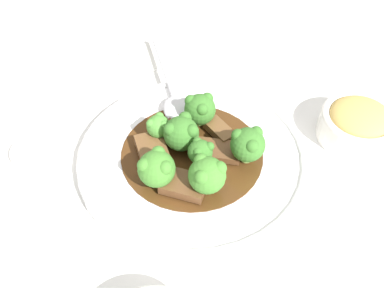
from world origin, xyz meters
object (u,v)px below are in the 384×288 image
broccoli_floret_2 (200,109)px  beef_strip_4 (216,150)px  broccoli_floret_6 (181,133)px  side_bowl_appetizer (358,123)px  beef_strip_0 (177,122)px  beef_strip_1 (152,151)px  broccoli_floret_0 (158,126)px  sauce_dish (34,151)px  beef_strip_3 (220,130)px  serving_spoon (176,102)px  beef_strip_2 (184,184)px  broccoli_floret_4 (202,151)px  broccoli_floret_5 (248,144)px  broccoli_floret_1 (207,175)px  main_plate (192,156)px  broccoli_floret_3 (156,168)px

broccoli_floret_2 → beef_strip_4: bearing=88.4°
broccoli_floret_6 → side_bowl_appetizer: (-0.25, 0.06, -0.02)m
beef_strip_4 → broccoli_floret_2: broccoli_floret_2 is taller
beef_strip_0 → beef_strip_1: (0.05, 0.04, 0.00)m
broccoli_floret_0 → sauce_dish: 0.18m
beef_strip_3 → serving_spoon: size_ratio=0.23×
beef_strip_2 → broccoli_floret_4: size_ratio=1.51×
beef_strip_0 → broccoli_floret_5: bearing=123.9°
broccoli_floret_5 → side_bowl_appetizer: 0.18m
beef_strip_3 → broccoli_floret_1: 0.10m
main_plate → beef_strip_0: size_ratio=4.64×
broccoli_floret_1 → beef_strip_0: bearing=-92.3°
broccoli_floret_2 → broccoli_floret_0: bearing=8.1°
beef_strip_4 → side_bowl_appetizer: (-0.21, 0.03, 0.00)m
beef_strip_3 → broccoli_floret_1: size_ratio=1.02×
beef_strip_4 → broccoli_floret_4: bearing=27.7°
broccoli_floret_1 → side_bowl_appetizer: broccoli_floret_1 is taller
broccoli_floret_3 → broccoli_floret_4: broccoli_floret_3 is taller
side_bowl_appetizer → broccoli_floret_1: bearing=5.6°
beef_strip_0 → beef_strip_2: beef_strip_2 is taller
broccoli_floret_4 → serving_spoon: (-0.01, -0.13, -0.02)m
beef_strip_0 → broccoli_floret_6: size_ratio=1.34×
beef_strip_0 → broccoli_floret_1: broccoli_floret_1 is taller
beef_strip_1 → serving_spoon: 0.11m
beef_strip_1 → broccoli_floret_2: 0.09m
beef_strip_2 → broccoli_floret_3: bearing=-37.4°
broccoli_floret_4 → beef_strip_0: bearing=-87.7°
beef_strip_0 → beef_strip_3: 0.06m
main_plate → broccoli_floret_1: broccoli_floret_1 is taller
broccoli_floret_4 → beef_strip_3: bearing=-135.3°
beef_strip_4 → beef_strip_1: bearing=-19.4°
beef_strip_3 → broccoli_floret_4: size_ratio=1.17×
broccoli_floret_5 → broccoli_floret_0: bearing=-39.1°
sauce_dish → beef_strip_2: bearing=139.6°
beef_strip_2 → beef_strip_4: size_ratio=0.90×
main_plate → broccoli_floret_1: 0.08m
broccoli_floret_3 → sauce_dish: bearing=-41.0°
beef_strip_3 → broccoli_floret_5: 0.06m
beef_strip_1 → side_bowl_appetizer: 0.30m
broccoli_floret_2 → beef_strip_0: bearing=-13.0°
beef_strip_4 → broccoli_floret_6: size_ratio=1.49×
serving_spoon → beef_strip_2: bearing=73.7°
side_bowl_appetizer → sauce_dish: size_ratio=1.70×
broccoli_floret_3 → broccoli_floret_6: bearing=-137.7°
beef_strip_1 → broccoli_floret_2: broccoli_floret_2 is taller
beef_strip_0 → serving_spoon: serving_spoon is taller
broccoli_floret_5 → broccoli_floret_6: bearing=-35.6°
beef_strip_2 → broccoli_floret_1: bearing=153.9°
broccoli_floret_6 → side_bowl_appetizer: 0.26m
beef_strip_1 → broccoli_floret_4: (-0.05, 0.04, 0.02)m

